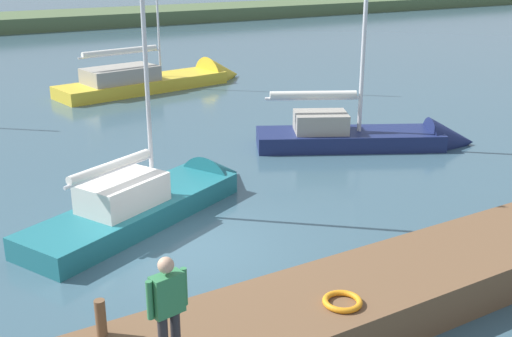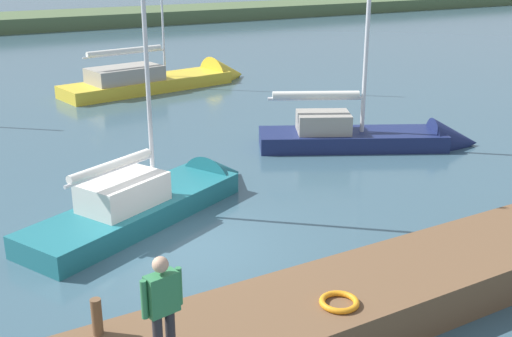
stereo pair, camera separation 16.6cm
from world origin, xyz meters
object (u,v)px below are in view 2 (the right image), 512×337
object	(u,v)px
mooring_post_far	(97,317)
sailboat_mid_channel	(163,202)
sailboat_inner_slip	(172,81)
sailboat_behind_pier	(379,140)
life_ring_buoy	(339,302)
person_on_dock	(163,304)

from	to	relation	value
mooring_post_far	sailboat_mid_channel	xyz separation A→B (m)	(-3.41, -5.85, -0.89)
sailboat_inner_slip	sailboat_behind_pier	distance (m)	13.13
mooring_post_far	life_ring_buoy	xyz separation A→B (m)	(-3.65, 1.17, -0.25)
life_ring_buoy	person_on_dock	xyz separation A→B (m)	(3.05, 0.02, 0.91)
person_on_dock	sailboat_inner_slip	bearing A→B (deg)	-33.01
sailboat_mid_channel	sailboat_inner_slip	world-z (taller)	sailboat_inner_slip
mooring_post_far	sailboat_inner_slip	size ratio (longest dim) A/B	0.05
sailboat_inner_slip	sailboat_behind_pier	xyz separation A→B (m)	(-2.04, 12.97, -0.03)
life_ring_buoy	person_on_dock	bearing A→B (deg)	0.42
life_ring_buoy	sailboat_behind_pier	world-z (taller)	sailboat_behind_pier
life_ring_buoy	sailboat_mid_channel	bearing A→B (deg)	-88.08
life_ring_buoy	sailboat_mid_channel	distance (m)	7.05
person_on_dock	mooring_post_far	bearing A→B (deg)	16.76
sailboat_mid_channel	life_ring_buoy	bearing A→B (deg)	-113.25
sailboat_mid_channel	sailboat_inner_slip	xyz separation A→B (m)	(-6.39, -14.40, 0.08)
sailboat_mid_channel	person_on_dock	xyz separation A→B (m)	(2.82, 7.04, 1.55)
mooring_post_far	person_on_dock	xyz separation A→B (m)	(-0.60, 1.19, 0.66)
sailboat_inner_slip	person_on_dock	size ratio (longest dim) A/B	7.09
sailboat_mid_channel	person_on_dock	size ratio (longest dim) A/B	5.70
sailboat_mid_channel	person_on_dock	distance (m)	7.74
life_ring_buoy	sailboat_inner_slip	size ratio (longest dim) A/B	0.06
life_ring_buoy	person_on_dock	distance (m)	3.18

